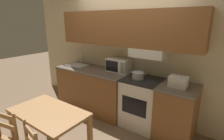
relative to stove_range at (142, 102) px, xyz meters
The scene contains 10 objects.
ground_plane 0.78m from the stove_range, 149.88° to the left, with size 16.00×16.00×0.00m, color #7F664C.
wall_back 1.21m from the stove_range, 154.80° to the left, with size 5.34×0.38×2.55m.
lower_counter_main 1.18m from the stove_range, behind, with size 1.68×0.68×0.92m.
lower_counter_right_stub 0.64m from the stove_range, ahead, with size 0.60×0.68×0.92m.
stove_range is the anchor object (origin of this frame).
cooking_pot 0.54m from the stove_range, 159.22° to the right, with size 0.30×0.22×0.13m.
microwave 0.87m from the stove_range, 166.87° to the left, with size 0.47×0.29×0.27m.
toaster 0.83m from the stove_range, ahead, with size 0.29×0.19×0.17m.
sink_basin 1.74m from the stove_range, behind, with size 0.48×0.33×0.26m.
dining_table 1.66m from the stove_range, 113.56° to the right, with size 1.07×0.62×0.75m.
Camera 1 is at (1.81, -3.05, 1.93)m, focal length 28.00 mm.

